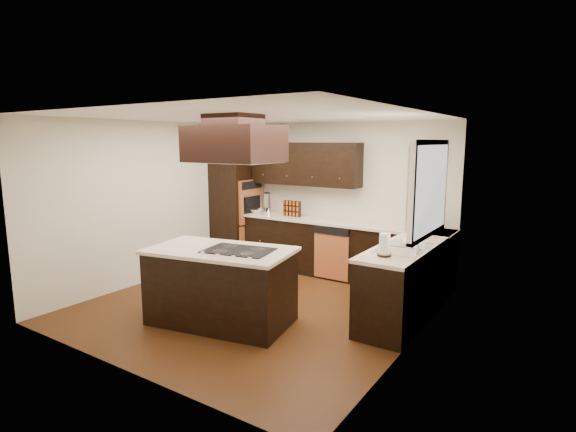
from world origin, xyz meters
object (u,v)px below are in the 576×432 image
at_px(island, 221,287).
at_px(range_hood, 234,144).
at_px(spice_rack, 292,208).
at_px(oven_column, 236,203).

height_order(island, range_hood, range_hood).
bearing_deg(range_hood, spice_rack, 106.51).
xyz_separation_m(island, spice_rack, (-0.56, 2.47, 0.61)).
distance_m(island, range_hood, 1.73).
height_order(island, spice_rack, spice_rack).
bearing_deg(oven_column, range_hood, -50.26).
distance_m(range_hood, spice_rack, 2.67).
xyz_separation_m(oven_column, spice_rack, (1.18, 0.08, -0.01)).
bearing_deg(range_hood, oven_column, 129.74).
bearing_deg(island, spice_rack, 91.94).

